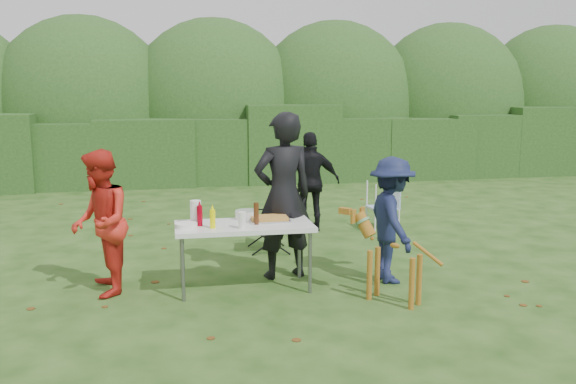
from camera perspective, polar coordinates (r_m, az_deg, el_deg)
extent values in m
plane|color=#1E4211|center=(6.75, -0.63, -9.41)|extent=(80.00, 80.00, 0.00)
cube|color=#23471C|center=(14.39, -6.37, 4.20)|extent=(22.00, 1.40, 1.70)
ellipsoid|color=#3D6628|center=(15.93, -6.89, 7.42)|extent=(20.00, 2.60, 3.20)
cube|color=silver|center=(6.70, -4.13, -3.21)|extent=(1.50, 0.70, 0.05)
cylinder|color=slate|center=(6.48, -9.81, -7.16)|extent=(0.04, 0.04, 0.69)
cylinder|color=slate|center=(6.64, 2.08, -6.61)|extent=(0.04, 0.04, 0.69)
cylinder|color=slate|center=(7.02, -9.91, -5.85)|extent=(0.04, 0.04, 0.69)
cylinder|color=slate|center=(7.17, 1.07, -5.38)|extent=(0.04, 0.04, 0.69)
imported|color=black|center=(7.08, -0.45, -0.36)|extent=(0.79, 0.60, 1.95)
imported|color=red|center=(6.81, -17.17, -2.79)|extent=(0.69, 0.84, 1.57)
imported|color=black|center=(9.47, 2.15, 0.96)|extent=(0.93, 0.43, 1.55)
imported|color=#171E41|center=(7.06, 9.67, -2.59)|extent=(0.55, 0.94, 1.45)
cube|color=#B7B7BA|center=(6.83, -1.77, -2.65)|extent=(0.45, 0.30, 0.02)
cube|color=#BF8637|center=(6.82, -1.77, -2.42)|extent=(0.40, 0.26, 0.04)
cylinder|color=#F5F300|center=(6.51, -7.07, -2.52)|extent=(0.06, 0.06, 0.20)
cylinder|color=maroon|center=(6.63, -8.26, -2.23)|extent=(0.06, 0.06, 0.22)
cylinder|color=#47230F|center=(6.65, -3.00, -2.03)|extent=(0.06, 0.06, 0.24)
cylinder|color=white|center=(6.74, -8.64, -1.88)|extent=(0.12, 0.12, 0.26)
cylinder|color=white|center=(6.46, -4.31, -2.66)|extent=(0.08, 0.08, 0.18)
cylinder|color=silver|center=(6.94, -3.90, -2.13)|extent=(0.26, 0.26, 0.10)
cylinder|color=white|center=(6.59, -9.53, -3.10)|extent=(0.24, 0.24, 0.05)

